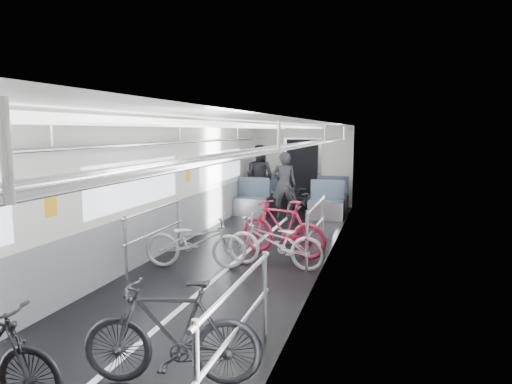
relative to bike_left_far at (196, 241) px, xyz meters
The scene contains 8 objects.
car_shell 1.80m from the bike_left_far, 71.67° to the left, with size 3.02×14.01×2.41m.
bike_left_far is the anchor object (origin of this frame).
bike_right_near 3.53m from the bike_left_far, 69.62° to the right, with size 0.46×1.61×0.97m, color black.
bike_right_mid 1.31m from the bike_left_far, 15.88° to the left, with size 0.58×1.68×0.88m, color silver.
bike_right_far 1.66m from the bike_left_far, 42.80° to the left, with size 0.48×1.71×1.03m, color #B81639.
bike_aisle 4.70m from the bike_left_far, 78.61° to the left, with size 0.58×1.66×0.87m, color black.
person_standing 4.65m from the bike_left_far, 84.36° to the left, with size 0.63×0.41×1.72m, color black.
person_seated 5.79m from the bike_left_far, 95.19° to the left, with size 0.90×0.70×1.86m, color #28262D.
Camera 1 is at (2.49, -6.59, 2.26)m, focal length 32.00 mm.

